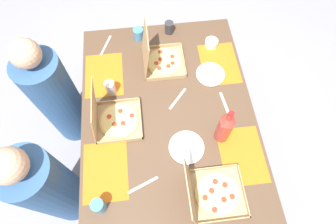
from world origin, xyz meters
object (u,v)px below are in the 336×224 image
(plate_near_right, at_px, (210,74))
(cup_clear_right, at_px, (111,88))
(diner_right_seat, at_px, (58,98))
(soda_bottle, at_px, (225,128))
(cup_red, at_px, (99,206))
(cup_clear_left, at_px, (169,28))
(plate_middle, at_px, (186,147))
(pizza_box_corner_right, at_px, (212,193))
(condiment_bowl, at_px, (211,43))
(pizza_box_center, at_px, (160,59))
(cup_dark, at_px, (138,34))
(pizza_box_edge_far, at_px, (114,119))
(diner_left_seat, at_px, (51,188))

(plate_near_right, bearing_deg, cup_clear_right, 94.91)
(plate_near_right, xyz_separation_m, diner_right_seat, (0.09, 1.15, -0.26))
(soda_bottle, bearing_deg, cup_red, 114.41)
(diner_right_seat, bearing_deg, cup_clear_left, -69.66)
(plate_middle, relative_size, soda_bottle, 0.67)
(plate_near_right, bearing_deg, pizza_box_corner_right, 169.66)
(cup_red, height_order, diner_right_seat, diner_right_seat)
(plate_middle, distance_m, condiment_bowl, 0.83)
(plate_near_right, xyz_separation_m, cup_clear_left, (0.43, 0.24, 0.04))
(plate_middle, relative_size, diner_right_seat, 0.19)
(pizza_box_center, height_order, cup_dark, pizza_box_center)
(pizza_box_edge_far, bearing_deg, soda_bottle, -104.93)
(plate_near_right, xyz_separation_m, cup_dark, (0.39, 0.47, 0.03))
(plate_middle, height_order, cup_red, cup_red)
(pizza_box_center, height_order, diner_right_seat, diner_right_seat)
(cup_clear_left, xyz_separation_m, cup_clear_right, (-0.49, 0.45, 0.01))
(plate_middle, height_order, cup_dark, cup_dark)
(pizza_box_corner_right, distance_m, cup_clear_right, 0.92)
(cup_red, relative_size, cup_clear_right, 0.99)
(soda_bottle, distance_m, diner_right_seat, 1.31)
(pizza_box_center, relative_size, soda_bottle, 0.99)
(cup_clear_left, relative_size, diner_left_seat, 0.08)
(condiment_bowl, bearing_deg, pizza_box_edge_far, 126.90)
(plate_middle, bearing_deg, pizza_box_corner_right, -161.70)
(plate_middle, distance_m, diner_left_seat, 0.94)
(cup_red, relative_size, condiment_bowl, 1.14)
(diner_left_seat, relative_size, diner_right_seat, 1.00)
(pizza_box_corner_right, xyz_separation_m, diner_right_seat, (0.89, 1.00, -0.30))
(soda_bottle, height_order, cup_clear_left, soda_bottle)
(cup_dark, xyz_separation_m, diner_right_seat, (-0.31, 0.68, -0.29))
(cup_red, relative_size, diner_left_seat, 0.09)
(pizza_box_center, xyz_separation_m, cup_clear_left, (0.29, -0.10, -0.00))
(cup_dark, height_order, condiment_bowl, cup_dark)
(plate_middle, relative_size, cup_red, 2.01)
(pizza_box_edge_far, bearing_deg, plate_near_right, -66.93)
(pizza_box_corner_right, bearing_deg, pizza_box_center, 11.29)
(cup_dark, relative_size, diner_right_seat, 0.08)
(pizza_box_corner_right, height_order, cup_clear_right, pizza_box_corner_right)
(pizza_box_corner_right, xyz_separation_m, cup_dark, (1.20, 0.32, -0.01))
(plate_middle, bearing_deg, diner_right_seat, 56.36)
(cup_red, distance_m, diner_right_seat, 1.01)
(pizza_box_center, xyz_separation_m, diner_left_seat, (-0.74, 0.81, -0.29))
(cup_clear_left, relative_size, cup_dark, 1.09)
(pizza_box_corner_right, distance_m, condiment_bowl, 1.09)
(soda_bottle, relative_size, diner_right_seat, 0.28)
(pizza_box_center, distance_m, cup_clear_left, 0.30)
(condiment_bowl, bearing_deg, plate_middle, 158.78)
(cup_clear_left, distance_m, condiment_bowl, 0.34)
(cup_clear_left, height_order, cup_clear_right, cup_clear_right)
(pizza_box_center, bearing_deg, cup_clear_left, -18.78)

